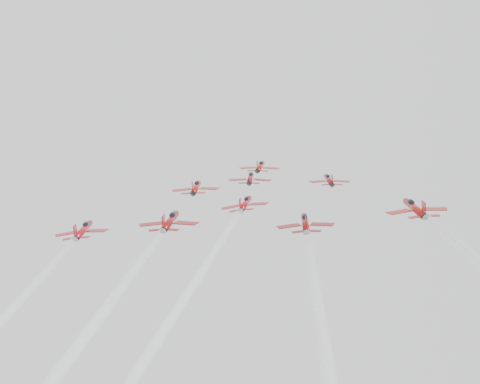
# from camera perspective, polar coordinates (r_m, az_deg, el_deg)

# --- Properties ---
(jet_lead) EXTENTS (9.63, 11.80, 9.13)m
(jet_lead) POSITION_cam_1_polar(r_m,az_deg,el_deg) (158.11, 1.72, 2.20)
(jet_lead) COLOR #A3130F
(jet_row2_left) EXTENTS (9.94, 12.18, 9.43)m
(jet_row2_left) POSITION_cam_1_polar(r_m,az_deg,el_deg) (139.87, -3.76, 0.41)
(jet_row2_left) COLOR #A0150F
(jet_row2_center) EXTENTS (9.35, 11.45, 8.87)m
(jet_row2_center) POSITION_cam_1_polar(r_m,az_deg,el_deg) (145.02, 0.88, 1.20)
(jet_row2_center) COLOR maroon
(jet_row2_right) EXTENTS (8.48, 10.40, 8.05)m
(jet_row2_right) POSITION_cam_1_polar(r_m,az_deg,el_deg) (138.56, 7.60, 1.05)
(jet_row2_right) COLOR #9E0F15
(jet_center) EXTENTS (8.91, 77.98, 59.72)m
(jet_center) POSITION_cam_1_polar(r_m,az_deg,el_deg) (80.97, -2.23, -8.28)
(jet_center) COLOR #A50F16
(jet_rear_left) EXTENTS (10.26, 89.78, 68.76)m
(jet_rear_left) POSITION_cam_1_polar(r_m,az_deg,el_deg) (69.05, -14.30, -13.35)
(jet_rear_left) COLOR maroon
(jet_rear_right) EXTENTS (9.19, 80.38, 61.56)m
(jet_rear_right) POSITION_cam_1_polar(r_m,az_deg,el_deg) (64.85, 5.61, -13.15)
(jet_rear_right) COLOR maroon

